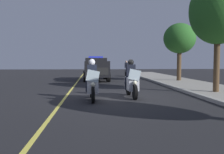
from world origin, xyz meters
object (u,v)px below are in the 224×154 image
(police_motorcycle_lead_right, at_px, (131,82))
(tree_far_back, at_px, (180,39))
(tree_mid_block, at_px, (218,11))
(police_suv, at_px, (96,68))
(cyclist_background, at_px, (126,69))
(police_motorcycle_lead_left, at_px, (92,83))

(police_motorcycle_lead_right, xyz_separation_m, tree_far_back, (-8.39, 5.20, 2.73))
(tree_mid_block, bearing_deg, police_suv, -146.56)
(tree_mid_block, distance_m, tree_far_back, 7.56)
(tree_mid_block, bearing_deg, cyclist_background, -170.18)
(police_motorcycle_lead_right, distance_m, tree_mid_block, 5.65)
(police_suv, relative_size, cyclist_background, 2.83)
(police_suv, distance_m, cyclist_background, 6.62)
(police_motorcycle_lead_left, relative_size, cyclist_background, 1.22)
(police_motorcycle_lead_left, relative_size, tree_far_back, 0.47)
(police_motorcycle_lead_left, relative_size, police_motorcycle_lead_right, 1.00)
(tree_far_back, bearing_deg, police_motorcycle_lead_right, -31.78)
(police_suv, bearing_deg, tree_mid_block, 33.44)
(police_motorcycle_lead_left, xyz_separation_m, police_motorcycle_lead_right, (-0.69, 1.76, 0.00))
(police_suv, distance_m, tree_mid_block, 11.15)
(police_motorcycle_lead_right, relative_size, tree_far_back, 0.47)
(police_motorcycle_lead_left, bearing_deg, tree_far_back, 142.52)
(tree_mid_block, height_order, tree_far_back, tree_mid_block)
(police_motorcycle_lead_left, xyz_separation_m, tree_mid_block, (-1.59, 6.19, 3.39))
(police_motorcycle_lead_left, bearing_deg, tree_mid_block, 104.38)
(police_motorcycle_lead_right, bearing_deg, cyclist_background, 173.04)
(police_motorcycle_lead_right, relative_size, cyclist_background, 1.22)
(police_motorcycle_lead_right, bearing_deg, tree_mid_block, 101.49)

